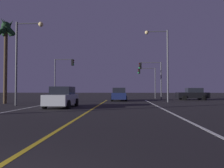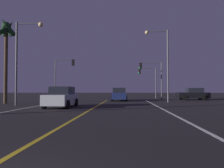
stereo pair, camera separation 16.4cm
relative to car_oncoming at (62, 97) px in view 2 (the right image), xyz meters
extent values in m
cube|color=silver|center=(8.01, -4.38, -0.82)|extent=(0.16, 33.02, 0.01)
cube|color=gold|center=(2.71, -4.38, -0.82)|extent=(0.16, 33.02, 0.01)
cylinder|color=black|center=(0.90, -1.41, -0.48)|extent=(0.22, 0.68, 0.68)
cylinder|color=black|center=(-0.90, -1.41, -0.48)|extent=(0.22, 0.68, 0.68)
cylinder|color=black|center=(0.90, 1.29, -0.48)|extent=(0.22, 0.68, 0.68)
cylinder|color=black|center=(-0.90, 1.29, -0.48)|extent=(0.22, 0.68, 0.68)
cube|color=#B7BABF|center=(0.00, -0.06, -0.16)|extent=(1.80, 4.30, 0.80)
cube|color=black|center=(0.00, 0.19, 0.56)|extent=(1.60, 2.10, 0.64)
cube|color=red|center=(0.60, 2.04, -0.06)|extent=(0.24, 0.08, 0.16)
cube|color=red|center=(-0.60, 2.04, -0.06)|extent=(0.24, 0.08, 0.16)
cylinder|color=black|center=(13.45, 12.45, -0.48)|extent=(0.68, 0.22, 0.68)
cylinder|color=black|center=(13.45, 14.25, -0.48)|extent=(0.68, 0.22, 0.68)
cylinder|color=black|center=(16.15, 12.45, -0.48)|extent=(0.68, 0.22, 0.68)
cylinder|color=black|center=(16.15, 14.25, -0.48)|extent=(0.68, 0.22, 0.68)
cube|color=black|center=(14.80, 13.35, -0.16)|extent=(4.30, 1.80, 0.80)
cube|color=black|center=(15.05, 13.35, 0.56)|extent=(2.10, 1.60, 0.64)
cube|color=red|center=(16.90, 12.75, -0.06)|extent=(0.08, 0.24, 0.16)
cube|color=red|center=(16.90, 13.95, -0.06)|extent=(0.08, 0.24, 0.16)
cylinder|color=black|center=(3.56, 11.74, -0.48)|extent=(0.22, 0.68, 0.68)
cylinder|color=black|center=(5.36, 11.74, -0.48)|extent=(0.22, 0.68, 0.68)
cylinder|color=black|center=(3.56, 9.04, -0.48)|extent=(0.22, 0.68, 0.68)
cylinder|color=black|center=(5.36, 9.04, -0.48)|extent=(0.22, 0.68, 0.68)
cube|color=navy|center=(4.46, 10.39, -0.16)|extent=(1.80, 4.30, 0.80)
cube|color=black|center=(4.46, 10.14, 0.56)|extent=(1.60, 2.10, 0.64)
cube|color=red|center=(3.86, 8.29, -0.06)|extent=(0.24, 0.08, 0.16)
cube|color=red|center=(5.06, 8.29, -0.06)|extent=(0.24, 0.08, 0.16)
cylinder|color=#4C4C51|center=(10.30, 12.63, 1.84)|extent=(0.14, 0.14, 5.33)
cylinder|color=#4C4C51|center=(8.87, 12.63, 4.45)|extent=(2.88, 0.10, 0.10)
cube|color=black|center=(7.43, 12.63, 4.00)|extent=(0.28, 0.36, 0.90)
sphere|color=#3A0605|center=(7.27, 12.63, 4.30)|extent=(0.20, 0.20, 0.20)
sphere|color=#3C2706|center=(7.27, 12.63, 4.00)|extent=(0.20, 0.20, 0.20)
sphere|color=#19E059|center=(7.27, 12.63, 3.70)|extent=(0.20, 0.20, 0.20)
cylinder|color=#4C4C51|center=(-4.89, 12.63, 2.12)|extent=(0.14, 0.14, 5.88)
cylinder|color=#4C4C51|center=(-3.60, 12.63, 5.01)|extent=(2.57, 0.10, 0.10)
cube|color=black|center=(-2.32, 12.63, 4.56)|extent=(0.28, 0.36, 0.90)
sphere|color=#3A0605|center=(-2.16, 12.63, 4.86)|extent=(0.20, 0.20, 0.20)
sphere|color=#3C2706|center=(-2.16, 12.63, 4.56)|extent=(0.20, 0.20, 0.20)
sphere|color=#19E059|center=(-2.16, 12.63, 4.26)|extent=(0.20, 0.20, 0.20)
cylinder|color=#4C4C51|center=(10.30, 18.13, 1.72)|extent=(0.14, 0.14, 5.08)
cylinder|color=#4C4C51|center=(8.99, 18.13, 4.21)|extent=(2.63, 0.10, 0.10)
cube|color=black|center=(7.68, 18.13, 3.76)|extent=(0.28, 0.36, 0.90)
sphere|color=#3A0605|center=(7.52, 18.13, 4.06)|extent=(0.20, 0.20, 0.20)
sphere|color=#3C2706|center=(7.52, 18.13, 3.76)|extent=(0.20, 0.20, 0.20)
sphere|color=#19E059|center=(7.52, 18.13, 3.46)|extent=(0.20, 0.20, 0.20)
cylinder|color=#4C4C51|center=(-4.72, 1.54, 3.01)|extent=(0.18, 0.18, 7.65)
cylinder|color=#4C4C51|center=(-3.60, 1.54, 6.68)|extent=(2.25, 0.10, 0.10)
sphere|color=#F9D88C|center=(-2.47, 1.54, 6.58)|extent=(0.44, 0.44, 0.44)
cylinder|color=#4C4C51|center=(10.14, 7.48, 3.37)|extent=(0.18, 0.18, 8.39)
cylinder|color=#4C4C51|center=(8.95, 7.48, 7.42)|extent=(2.39, 0.10, 0.10)
sphere|color=#F9D88C|center=(7.75, 7.48, 7.32)|extent=(0.44, 0.44, 0.44)
cylinder|color=#473826|center=(-7.30, 4.19, 3.13)|extent=(0.36, 0.36, 7.91)
sphere|color=#19381E|center=(-7.30, 4.19, 7.34)|extent=(0.90, 0.90, 0.90)
cone|color=#19381E|center=(-7.01, 4.13, 7.19)|extent=(0.88, 1.91, 1.63)
cone|color=#19381E|center=(-7.19, 4.47, 7.19)|extent=(1.81, 1.15, 1.88)
cone|color=#19381E|center=(-7.56, 4.34, 7.19)|extent=(1.39, 1.83, 1.88)
cone|color=#19381E|center=(-7.56, 4.03, 7.19)|extent=(1.64, 2.10, 1.80)
cone|color=#19381E|center=(-7.13, 3.94, 7.19)|extent=(1.60, 1.35, 1.96)
camera|label=1|loc=(5.05, -16.74, 0.62)|focal=33.24mm
camera|label=2|loc=(5.22, -16.74, 0.62)|focal=33.24mm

